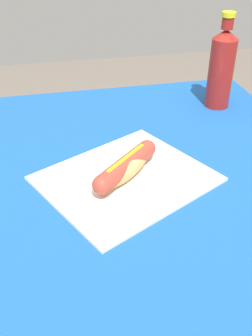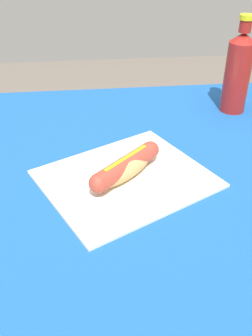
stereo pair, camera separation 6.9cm
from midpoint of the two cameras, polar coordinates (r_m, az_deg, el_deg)
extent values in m
cylinder|color=brown|center=(1.41, 9.51, -3.82)|extent=(0.07, 0.07, 0.71)
cube|color=brown|center=(0.82, -5.01, -2.24)|extent=(0.94, 0.88, 0.03)
cube|color=#19519E|center=(0.81, -5.07, -1.28)|extent=(1.00, 0.94, 0.00)
cube|color=silver|center=(0.80, -2.48, -1.68)|extent=(0.41, 0.39, 0.01)
ellipsoid|color=tan|center=(0.78, -2.53, -0.05)|extent=(0.14, 0.14, 0.05)
cylinder|color=#A83D2D|center=(0.78, -2.54, 0.30)|extent=(0.14, 0.14, 0.04)
sphere|color=#A83D2D|center=(0.83, 0.81, 2.86)|extent=(0.04, 0.04, 0.04)
sphere|color=#A83D2D|center=(0.73, -6.37, -2.63)|extent=(0.04, 0.04, 0.04)
cube|color=yellow|center=(0.77, -2.57, 1.37)|extent=(0.10, 0.09, 0.00)
cylinder|color=maroon|center=(1.10, 12.12, 13.53)|extent=(0.07, 0.07, 0.19)
cone|color=maroon|center=(1.07, 12.83, 18.86)|extent=(0.07, 0.07, 0.02)
cylinder|color=maroon|center=(1.06, 13.03, 20.28)|extent=(0.03, 0.03, 0.03)
cylinder|color=yellow|center=(1.06, 13.18, 21.38)|extent=(0.04, 0.04, 0.01)
camera|label=1|loc=(0.03, -92.53, -1.71)|focal=40.92mm
camera|label=2|loc=(0.03, 87.47, 1.71)|focal=40.92mm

